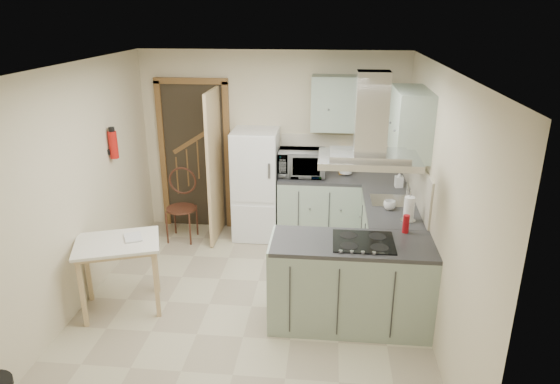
# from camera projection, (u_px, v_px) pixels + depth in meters

# --- Properties ---
(floor) EXTENTS (4.20, 4.20, 0.00)m
(floor) POSITION_uv_depth(u_px,v_px,m) (251.00, 306.00, 5.33)
(floor) COLOR #BCB292
(floor) RESTS_ON ground
(ceiling) EXTENTS (4.20, 4.20, 0.00)m
(ceiling) POSITION_uv_depth(u_px,v_px,m) (246.00, 67.00, 4.47)
(ceiling) COLOR silver
(ceiling) RESTS_ON back_wall
(back_wall) EXTENTS (3.60, 0.00, 3.60)m
(back_wall) POSITION_uv_depth(u_px,v_px,m) (273.00, 144.00, 6.86)
(back_wall) COLOR beige
(back_wall) RESTS_ON floor
(left_wall) EXTENTS (0.00, 4.20, 4.20)m
(left_wall) POSITION_uv_depth(u_px,v_px,m) (74.00, 191.00, 5.07)
(left_wall) COLOR beige
(left_wall) RESTS_ON floor
(right_wall) EXTENTS (0.00, 4.20, 4.20)m
(right_wall) POSITION_uv_depth(u_px,v_px,m) (436.00, 204.00, 4.73)
(right_wall) COLOR beige
(right_wall) RESTS_ON floor
(doorway) EXTENTS (1.10, 0.12, 2.10)m
(doorway) POSITION_uv_depth(u_px,v_px,m) (195.00, 156.00, 7.01)
(doorway) COLOR brown
(doorway) RESTS_ON floor
(fridge) EXTENTS (0.60, 0.60, 1.50)m
(fridge) POSITION_uv_depth(u_px,v_px,m) (256.00, 184.00, 6.77)
(fridge) COLOR white
(fridge) RESTS_ON floor
(counter_back) EXTENTS (1.08, 0.60, 0.90)m
(counter_back) POSITION_uv_depth(u_px,v_px,m) (319.00, 207.00, 6.80)
(counter_back) COLOR #9EB2A0
(counter_back) RESTS_ON floor
(counter_right) EXTENTS (0.60, 1.95, 0.90)m
(counter_right) POSITION_uv_depth(u_px,v_px,m) (386.00, 230.00, 6.09)
(counter_right) COLOR #9EB2A0
(counter_right) RESTS_ON floor
(splashback) EXTENTS (1.68, 0.02, 0.50)m
(splashback) POSITION_uv_depth(u_px,v_px,m) (343.00, 153.00, 6.80)
(splashback) COLOR beige
(splashback) RESTS_ON counter_back
(wall_cabinet_back) EXTENTS (0.85, 0.35, 0.70)m
(wall_cabinet_back) POSITION_uv_depth(u_px,v_px,m) (345.00, 103.00, 6.40)
(wall_cabinet_back) COLOR #9EB2A0
(wall_cabinet_back) RESTS_ON back_wall
(wall_cabinet_right) EXTENTS (0.35, 0.90, 0.70)m
(wall_cabinet_right) POSITION_uv_depth(u_px,v_px,m) (410.00, 122.00, 5.34)
(wall_cabinet_right) COLOR #9EB2A0
(wall_cabinet_right) RESTS_ON right_wall
(peninsula) EXTENTS (1.55, 0.65, 0.90)m
(peninsula) POSITION_uv_depth(u_px,v_px,m) (351.00, 283.00, 4.91)
(peninsula) COLOR #9EB2A0
(peninsula) RESTS_ON floor
(hob) EXTENTS (0.58, 0.50, 0.01)m
(hob) POSITION_uv_depth(u_px,v_px,m) (363.00, 242.00, 4.75)
(hob) COLOR black
(hob) RESTS_ON peninsula
(extractor_hood) EXTENTS (0.90, 0.55, 0.10)m
(extractor_hood) POSITION_uv_depth(u_px,v_px,m) (369.00, 160.00, 4.47)
(extractor_hood) COLOR silver
(extractor_hood) RESTS_ON ceiling
(sink) EXTENTS (0.45, 0.40, 0.01)m
(sink) POSITION_uv_depth(u_px,v_px,m) (391.00, 201.00, 5.77)
(sink) COLOR silver
(sink) RESTS_ON counter_right
(fire_extinguisher) EXTENTS (0.10, 0.10, 0.32)m
(fire_extinguisher) POSITION_uv_depth(u_px,v_px,m) (113.00, 145.00, 5.82)
(fire_extinguisher) COLOR #B2140F
(fire_extinguisher) RESTS_ON left_wall
(drop_leaf_table) EXTENTS (0.99, 0.86, 0.77)m
(drop_leaf_table) POSITION_uv_depth(u_px,v_px,m) (121.00, 275.00, 5.18)
(drop_leaf_table) COLOR tan
(drop_leaf_table) RESTS_ON floor
(bentwood_chair) EXTENTS (0.42, 0.42, 0.90)m
(bentwood_chair) POSITION_uv_depth(u_px,v_px,m) (181.00, 209.00, 6.75)
(bentwood_chair) COLOR #4F241A
(bentwood_chair) RESTS_ON floor
(microwave) EXTENTS (0.63, 0.43, 0.34)m
(microwave) POSITION_uv_depth(u_px,v_px,m) (302.00, 163.00, 6.61)
(microwave) COLOR black
(microwave) RESTS_ON counter_back
(kettle) EXTENTS (0.22, 0.22, 0.25)m
(kettle) POSITION_uv_depth(u_px,v_px,m) (346.00, 165.00, 6.67)
(kettle) COLOR silver
(kettle) RESTS_ON counter_back
(cereal_box) EXTENTS (0.14, 0.23, 0.32)m
(cereal_box) POSITION_uv_depth(u_px,v_px,m) (344.00, 161.00, 6.73)
(cereal_box) COLOR orange
(cereal_box) RESTS_ON counter_back
(soap_bottle) EXTENTS (0.10, 0.11, 0.21)m
(soap_bottle) POSITION_uv_depth(u_px,v_px,m) (399.00, 179.00, 6.19)
(soap_bottle) COLOR silver
(soap_bottle) RESTS_ON counter_right
(paper_towel) EXTENTS (0.11, 0.11, 0.28)m
(paper_towel) POSITION_uv_depth(u_px,v_px,m) (409.00, 209.00, 5.19)
(paper_towel) COLOR white
(paper_towel) RESTS_ON counter_right
(cup) EXTENTS (0.15, 0.15, 0.10)m
(cup) POSITION_uv_depth(u_px,v_px,m) (390.00, 205.00, 5.51)
(cup) COLOR silver
(cup) RESTS_ON counter_right
(red_bottle) EXTENTS (0.08, 0.08, 0.18)m
(red_bottle) POSITION_uv_depth(u_px,v_px,m) (406.00, 224.00, 4.93)
(red_bottle) COLOR #A80E16
(red_bottle) RESTS_ON peninsula
(book) EXTENTS (0.26, 0.29, 0.10)m
(book) POSITION_uv_depth(u_px,v_px,m) (124.00, 235.00, 5.08)
(book) COLOR maroon
(book) RESTS_ON drop_leaf_table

